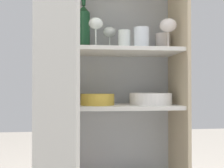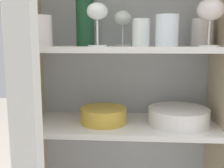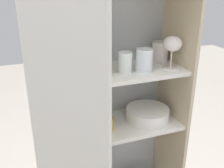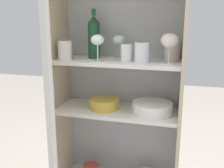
% 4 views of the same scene
% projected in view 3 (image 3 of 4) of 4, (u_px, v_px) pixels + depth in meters
% --- Properties ---
extents(cupboard_back_panel, '(0.74, 0.02, 1.47)m').
position_uv_depth(cupboard_back_panel, '(101.00, 118.00, 1.48)').
color(cupboard_back_panel, '#B2B7BC').
rests_on(cupboard_back_panel, ground_plane).
extents(cupboard_side_left, '(0.02, 0.32, 1.47)m').
position_uv_depth(cupboard_side_left, '(37.00, 146.00, 1.23)').
color(cupboard_side_left, '#CCB793').
rests_on(cupboard_side_left, ground_plane).
extents(cupboard_side_right, '(0.02, 0.32, 1.47)m').
position_uv_depth(cupboard_side_right, '(171.00, 119.00, 1.46)').
color(cupboard_side_right, '#CCB793').
rests_on(cupboard_side_right, ground_plane).
extents(shelf_board_middle, '(0.71, 0.28, 0.02)m').
position_uv_depth(shelf_board_middle, '(110.00, 127.00, 1.34)').
color(shelf_board_middle, white).
extents(shelf_board_upper, '(0.71, 0.28, 0.02)m').
position_uv_depth(shelf_board_upper, '(110.00, 73.00, 1.23)').
color(shelf_board_upper, white).
extents(tumbler_glass_0, '(0.08, 0.08, 0.11)m').
position_uv_depth(tumbler_glass_0, '(144.00, 60.00, 1.20)').
color(tumbler_glass_0, white).
rests_on(tumbler_glass_0, shelf_board_upper).
extents(tumbler_glass_1, '(0.06, 0.06, 0.10)m').
position_uv_depth(tumbler_glass_1, '(125.00, 62.00, 1.19)').
color(tumbler_glass_1, white).
rests_on(tumbler_glass_1, shelf_board_upper).
extents(tumbler_glass_2, '(0.08, 0.08, 0.10)m').
position_uv_depth(tumbler_glass_2, '(160.00, 52.00, 1.35)').
color(tumbler_glass_2, silver).
rests_on(tumbler_glass_2, shelf_board_upper).
extents(tumbler_glass_3, '(0.08, 0.08, 0.11)m').
position_uv_depth(tumbler_glass_3, '(47.00, 71.00, 1.06)').
color(tumbler_glass_3, silver).
rests_on(tumbler_glass_3, shelf_board_upper).
extents(wine_glass_0, '(0.07, 0.07, 0.15)m').
position_uv_depth(wine_glass_0, '(96.00, 55.00, 1.08)').
color(wine_glass_0, white).
rests_on(wine_glass_0, shelf_board_upper).
extents(wine_glass_1, '(0.09, 0.09, 0.16)m').
position_uv_depth(wine_glass_1, '(172.00, 45.00, 1.22)').
color(wine_glass_1, silver).
rests_on(wine_glass_1, shelf_board_upper).
extents(wine_glass_2, '(0.07, 0.07, 0.14)m').
position_uv_depth(wine_glass_2, '(104.00, 48.00, 1.24)').
color(wine_glass_2, white).
rests_on(wine_glass_2, shelf_board_upper).
extents(wine_bottle, '(0.07, 0.07, 0.28)m').
position_uv_depth(wine_bottle, '(75.00, 46.00, 1.16)').
color(wine_bottle, '#194728').
rests_on(wine_bottle, shelf_board_upper).
extents(plate_stack_white, '(0.23, 0.23, 0.06)m').
position_uv_depth(plate_stack_white, '(147.00, 114.00, 1.38)').
color(plate_stack_white, white).
rests_on(plate_stack_white, shelf_board_middle).
extents(mixing_bowl_large, '(0.18, 0.18, 0.06)m').
position_uv_depth(mixing_bowl_large, '(96.00, 123.00, 1.29)').
color(mixing_bowl_large, gold).
rests_on(mixing_bowl_large, shelf_board_middle).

